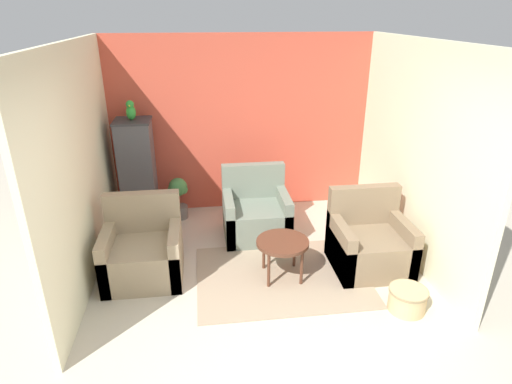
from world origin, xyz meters
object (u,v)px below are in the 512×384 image
armchair_middle (256,215)px  potted_plant (178,195)px  coffee_table (283,245)px  birdcage (138,174)px  armchair_right (369,244)px  parrot (131,111)px  armchair_left (143,253)px  wicker_basket (407,299)px

armchair_middle → potted_plant: bearing=147.8°
coffee_table → birdcage: size_ratio=0.40×
potted_plant → armchair_right: bearing=-35.5°
armchair_middle → parrot: parrot is taller
coffee_table → armchair_left: (-1.59, 0.24, -0.12)m
potted_plant → parrot: bearing=-174.8°
armchair_left → potted_plant: bearing=76.7°
wicker_basket → armchair_middle: bearing=126.4°
armchair_left → armchair_middle: size_ratio=1.00×
coffee_table → potted_plant: potted_plant is taller
armchair_middle → potted_plant: 1.26m
armchair_left → armchair_right: size_ratio=1.00×
birdcage → parrot: parrot is taller
coffee_table → wicker_basket: 1.43m
armchair_left → wicker_basket: size_ratio=2.35×
birdcage → parrot: 0.90m
potted_plant → wicker_basket: bearing=-46.0°
coffee_table → wicker_basket: size_ratio=1.51×
parrot → armchair_middle: bearing=-21.2°
coffee_table → birdcage: 2.46m
coffee_table → parrot: parrot is taller
armchair_right → armchair_middle: size_ratio=1.00×
birdcage → coffee_table: bearing=-43.5°
birdcage → armchair_left: bearing=-82.8°
potted_plant → birdcage: bearing=-174.5°
parrot → potted_plant: 1.39m
armchair_middle → wicker_basket: (1.34, -1.82, -0.17)m
armchair_middle → armchair_left: bearing=-149.9°
coffee_table → parrot: (-1.77, 1.68, 1.22)m
birdcage → wicker_basket: size_ratio=3.83×
armchair_middle → potted_plant: size_ratio=1.48×
coffee_table → armchair_right: size_ratio=0.64×
potted_plant → armchair_middle: bearing=-32.2°
parrot → potted_plant: bearing=5.2°
birdcage → wicker_basket: bearing=-39.7°
birdcage → armchair_middle: bearing=-21.2°
birdcage → wicker_basket: (2.95, -2.45, -0.62)m
birdcage → parrot: bearing=90.0°
parrot → wicker_basket: (2.95, -2.45, -1.52)m
armchair_right → potted_plant: size_ratio=1.48×
armchair_middle → wicker_basket: 2.27m
coffee_table → armchair_left: bearing=171.6°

